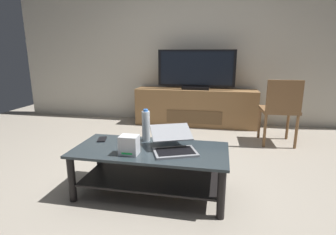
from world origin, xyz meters
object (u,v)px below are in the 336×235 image
object	(u,v)px
laptop	(173,144)
cell_phone	(102,139)
dining_chair	(280,108)
tv_remote	(134,144)
router_box	(129,145)
coffee_table	(151,163)
water_bottle_near	(146,126)
television	(196,71)
media_cabinet	(195,107)

from	to	relation	value
laptop	cell_phone	size ratio (longest dim) A/B	3.46
dining_chair	cell_phone	size ratio (longest dim) A/B	6.18
dining_chair	cell_phone	xyz separation A→B (m)	(-1.81, -1.39, -0.09)
dining_chair	tv_remote	world-z (taller)	dining_chair
laptop	router_box	size ratio (longest dim) A/B	3.17
coffee_table	tv_remote	size ratio (longest dim) A/B	8.00
coffee_table	cell_phone	distance (m)	0.53
coffee_table	cell_phone	world-z (taller)	cell_phone
coffee_table	router_box	size ratio (longest dim) A/B	8.38
water_bottle_near	cell_phone	xyz separation A→B (m)	(-0.41, -0.06, -0.13)
dining_chair	laptop	bearing A→B (deg)	-126.26
television	router_box	world-z (taller)	television
dining_chair	router_box	distance (m)	2.21
television	water_bottle_near	distance (m)	2.12
media_cabinet	router_box	xyz separation A→B (m)	(-0.28, -2.44, 0.18)
router_box	water_bottle_near	xyz separation A→B (m)	(0.04, 0.35, 0.06)
television	router_box	bearing A→B (deg)	-96.62
dining_chair	water_bottle_near	world-z (taller)	dining_chair
dining_chair	laptop	world-z (taller)	dining_chair
media_cabinet	water_bottle_near	xyz separation A→B (m)	(-0.24, -2.10, 0.24)
media_cabinet	tv_remote	size ratio (longest dim) A/B	12.32
dining_chair	cell_phone	world-z (taller)	dining_chair
dining_chair	water_bottle_near	xyz separation A→B (m)	(-1.40, -1.33, 0.05)
coffee_table	television	size ratio (longest dim) A/B	1.04
coffee_table	water_bottle_near	world-z (taller)	water_bottle_near
media_cabinet	tv_remote	world-z (taller)	media_cabinet
television	tv_remote	size ratio (longest dim) A/B	7.72
laptop	router_box	xyz separation A→B (m)	(-0.33, -0.15, 0.02)
coffee_table	water_bottle_near	size ratio (longest dim) A/B	4.37
media_cabinet	cell_phone	distance (m)	2.26
router_box	cell_phone	size ratio (longest dim) A/B	1.09
router_box	tv_remote	size ratio (longest dim) A/B	0.95
media_cabinet	router_box	world-z (taller)	media_cabinet
cell_phone	dining_chair	bearing A→B (deg)	21.02
media_cabinet	television	distance (m)	0.60
tv_remote	router_box	bearing A→B (deg)	-107.79
television	cell_phone	size ratio (longest dim) A/B	8.83
coffee_table	media_cabinet	size ratio (longest dim) A/B	0.65
router_box	media_cabinet	bearing A→B (deg)	83.44
router_box	dining_chair	bearing A→B (deg)	49.21
coffee_table	water_bottle_near	distance (m)	0.34
media_cabinet	water_bottle_near	size ratio (longest dim) A/B	6.73
laptop	water_bottle_near	xyz separation A→B (m)	(-0.29, 0.20, 0.08)
water_bottle_near	tv_remote	xyz separation A→B (m)	(-0.07, -0.13, -0.13)
coffee_table	television	distance (m)	2.36
television	laptop	bearing A→B (deg)	-88.87
laptop	water_bottle_near	size ratio (longest dim) A/B	1.66
media_cabinet	television	xyz separation A→B (m)	(-0.00, -0.02, 0.60)
laptop	tv_remote	xyz separation A→B (m)	(-0.36, 0.06, -0.05)
coffee_table	laptop	distance (m)	0.27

